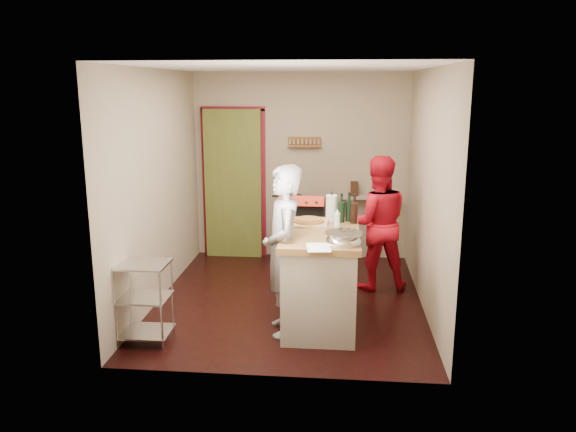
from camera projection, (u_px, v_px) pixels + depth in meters
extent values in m
plane|color=black|center=(290.00, 300.00, 6.48)|extent=(3.50, 3.50, 0.00)
cube|color=gray|center=(301.00, 167.00, 7.88)|extent=(3.00, 0.04, 2.60)
cube|color=#565B23|center=(235.00, 183.00, 8.07)|extent=(0.80, 0.40, 2.10)
cube|color=maroon|center=(205.00, 183.00, 8.04)|extent=(0.06, 0.06, 2.10)
cube|color=maroon|center=(263.00, 184.00, 7.96)|extent=(0.06, 0.06, 2.10)
cube|color=maroon|center=(233.00, 109.00, 7.76)|extent=(0.90, 0.06, 0.06)
cube|color=brown|center=(304.00, 146.00, 7.76)|extent=(0.46, 0.09, 0.03)
cube|color=brown|center=(305.00, 141.00, 7.78)|extent=(0.46, 0.02, 0.12)
cube|color=olive|center=(304.00, 142.00, 7.74)|extent=(0.42, 0.04, 0.07)
cube|color=gray|center=(368.00, 197.00, 7.79)|extent=(0.80, 0.18, 0.04)
cube|color=black|center=(354.00, 188.00, 7.78)|extent=(0.10, 0.14, 0.22)
cube|color=gray|center=(157.00, 187.00, 6.32)|extent=(0.04, 3.50, 2.60)
cube|color=gray|center=(428.00, 191.00, 6.05)|extent=(0.04, 3.50, 2.60)
cube|color=white|center=(290.00, 66.00, 5.88)|extent=(3.00, 3.50, 0.02)
cube|color=black|center=(302.00, 234.00, 7.77)|extent=(0.60, 0.55, 0.80)
cube|color=black|center=(303.00, 204.00, 7.67)|extent=(0.60, 0.55, 0.06)
cube|color=maroon|center=(301.00, 202.00, 7.38)|extent=(0.60, 0.15, 0.17)
cylinder|color=black|center=(293.00, 197.00, 7.79)|extent=(0.26, 0.26, 0.05)
cylinder|color=silver|center=(115.00, 309.00, 5.18)|extent=(0.02, 0.02, 0.80)
cylinder|color=silver|center=(161.00, 311.00, 5.14)|extent=(0.02, 0.02, 0.80)
cylinder|color=silver|center=(129.00, 295.00, 5.53)|extent=(0.02, 0.02, 0.80)
cylinder|color=silver|center=(173.00, 296.00, 5.49)|extent=(0.02, 0.02, 0.80)
cube|color=silver|center=(146.00, 332.00, 5.41)|extent=(0.48, 0.40, 0.02)
cube|color=silver|center=(144.00, 297.00, 5.33)|extent=(0.48, 0.40, 0.02)
cube|color=silver|center=(142.00, 264.00, 5.25)|extent=(0.48, 0.40, 0.02)
cube|color=#B7AD9B|center=(320.00, 281.00, 5.76)|extent=(0.70, 1.24, 0.92)
cube|color=brown|center=(321.00, 235.00, 5.65)|extent=(0.77, 1.30, 0.06)
cube|color=tan|center=(309.00, 223.00, 5.94)|extent=(0.40, 0.40, 0.02)
cylinder|color=#BE7A3B|center=(309.00, 221.00, 5.94)|extent=(0.32, 0.32, 0.02)
ellipsoid|color=silver|center=(344.00, 238.00, 5.20)|extent=(0.35, 0.35, 0.11)
cylinder|color=white|center=(331.00, 208.00, 6.07)|extent=(0.12, 0.12, 0.28)
cylinder|color=silver|center=(337.00, 221.00, 5.72)|extent=(0.06, 0.06, 0.17)
cube|color=white|center=(319.00, 247.00, 5.08)|extent=(0.24, 0.32, 0.00)
cylinder|color=black|center=(349.00, 207.00, 6.05)|extent=(0.08, 0.08, 0.31)
cylinder|color=black|center=(354.00, 209.00, 5.95)|extent=(0.08, 0.08, 0.31)
cylinder|color=black|center=(341.00, 208.00, 6.00)|extent=(0.08, 0.08, 0.31)
imported|color=silver|center=(283.00, 251.00, 5.46)|extent=(0.52, 0.69, 1.68)
imported|color=red|center=(377.00, 223.00, 6.70)|extent=(0.86, 0.71, 1.62)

